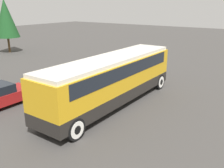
{
  "coord_description": "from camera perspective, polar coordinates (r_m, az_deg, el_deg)",
  "views": [
    {
      "loc": [
        -12.28,
        -8.7,
        6.25
      ],
      "look_at": [
        0.0,
        0.0,
        1.42
      ],
      "focal_mm": 40.0,
      "sensor_mm": 36.0,
      "label": 1
    }
  ],
  "objects": [
    {
      "name": "ground_plane",
      "position": [
        16.3,
        0.0,
        -4.77
      ],
      "size": [
        120.0,
        120.0,
        0.0
      ],
      "primitive_type": "plane",
      "color": "#423F3D"
    },
    {
      "name": "tree_right",
      "position": [
        36.5,
        -23.13,
        13.65
      ],
      "size": [
        3.15,
        3.15,
        6.99
      ],
      "color": "brown",
      "rests_on": "ground_plane"
    },
    {
      "name": "parked_car_near",
      "position": [
        23.77,
        -3.67,
        4.14
      ],
      "size": [
        4.7,
        1.96,
        1.32
      ],
      "color": "navy",
      "rests_on": "ground_plane"
    },
    {
      "name": "tour_bus",
      "position": [
        15.74,
        0.2,
        1.8
      ],
      "size": [
        11.38,
        2.55,
        3.17
      ],
      "color": "black",
      "rests_on": "ground_plane"
    },
    {
      "name": "parked_car_far",
      "position": [
        20.43,
        -10.78,
        1.69
      ],
      "size": [
        4.11,
        1.96,
        1.39
      ],
      "color": "#BCBCC1",
      "rests_on": "ground_plane"
    }
  ]
}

